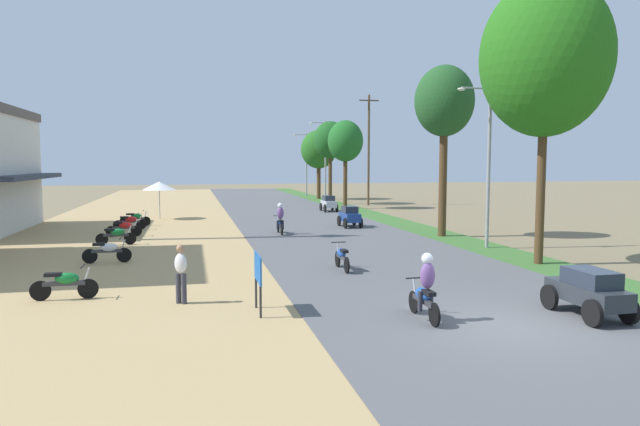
{
  "coord_description": "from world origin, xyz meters",
  "views": [
    {
      "loc": [
        -7.11,
        -11.6,
        3.88
      ],
      "look_at": [
        -0.58,
        17.07,
        1.24
      ],
      "focal_mm": 31.85,
      "sensor_mm": 36.0,
      "label": 1
    }
  ],
  "objects_px": {
    "median_tree_fourth": "(330,140)",
    "median_tree_nearest": "(545,58)",
    "streetlamp_mid": "(325,155)",
    "motorbike_ahead_third": "(280,219)",
    "parked_motorbike_fifth": "(130,221)",
    "utility_pole_near": "(369,148)",
    "parked_motorbike_third": "(117,234)",
    "parked_motorbike_fourth": "(124,227)",
    "car_sedan_charcoal": "(588,290)",
    "vendor_umbrella": "(159,186)",
    "streetlamp_near": "(489,154)",
    "car_hatchback_blue": "(350,216)",
    "parked_motorbike_nearest": "(65,282)",
    "motorbike_ahead_second": "(342,256)",
    "parked_motorbike_sixth": "(136,218)",
    "street_signboard": "(258,272)",
    "median_tree_third": "(345,142)",
    "parked_motorbike_second": "(108,250)",
    "motorbike_foreground_rider": "(425,288)",
    "median_tree_fifth": "(319,150)",
    "streetlamp_far": "(306,160)",
    "pedestrian_on_shoulder": "(181,271)",
    "car_hatchback_silver": "(329,203)",
    "median_tree_second": "(444,103)"
  },
  "relations": [
    {
      "from": "motorbike_foreground_rider",
      "to": "median_tree_second",
      "type": "bearing_deg",
      "value": 63.64
    },
    {
      "from": "vendor_umbrella",
      "to": "median_tree_fourth",
      "type": "relative_size",
      "value": 0.33
    },
    {
      "from": "street_signboard",
      "to": "streetlamp_mid",
      "type": "xyz_separation_m",
      "value": [
        11.3,
        40.17,
        3.45
      ]
    },
    {
      "from": "median_tree_second",
      "to": "median_tree_fifth",
      "type": "height_order",
      "value": "median_tree_second"
    },
    {
      "from": "median_tree_third",
      "to": "streetlamp_far",
      "type": "relative_size",
      "value": 1.03
    },
    {
      "from": "parked_motorbike_fifth",
      "to": "car_sedan_charcoal",
      "type": "height_order",
      "value": "car_sedan_charcoal"
    },
    {
      "from": "vendor_umbrella",
      "to": "motorbike_ahead_second",
      "type": "distance_m",
      "value": 21.61
    },
    {
      "from": "street_signboard",
      "to": "streetlamp_far",
      "type": "xyz_separation_m",
      "value": [
        11.3,
        49.51,
        3.08
      ]
    },
    {
      "from": "vendor_umbrella",
      "to": "motorbike_ahead_second",
      "type": "bearing_deg",
      "value": -70.35
    },
    {
      "from": "parked_motorbike_fifth",
      "to": "car_sedan_charcoal",
      "type": "bearing_deg",
      "value": -59.22
    },
    {
      "from": "parked_motorbike_second",
      "to": "streetlamp_mid",
      "type": "height_order",
      "value": "streetlamp_mid"
    },
    {
      "from": "parked_motorbike_second",
      "to": "median_tree_third",
      "type": "bearing_deg",
      "value": 55.8
    },
    {
      "from": "parked_motorbike_third",
      "to": "motorbike_ahead_third",
      "type": "xyz_separation_m",
      "value": [
        7.98,
        2.16,
        0.3
      ]
    },
    {
      "from": "parked_motorbike_fifth",
      "to": "utility_pole_near",
      "type": "xyz_separation_m",
      "value": [
        19.01,
        15.3,
        4.57
      ]
    },
    {
      "from": "streetlamp_mid",
      "to": "median_tree_third",
      "type": "bearing_deg",
      "value": -92.28
    },
    {
      "from": "median_tree_nearest",
      "to": "vendor_umbrella",
      "type": "bearing_deg",
      "value": 125.73
    },
    {
      "from": "streetlamp_mid",
      "to": "motorbike_ahead_third",
      "type": "distance_m",
      "value": 26.33
    },
    {
      "from": "parked_motorbike_fifth",
      "to": "median_tree_nearest",
      "type": "height_order",
      "value": "median_tree_nearest"
    },
    {
      "from": "car_sedan_charcoal",
      "to": "motorbike_foreground_rider",
      "type": "bearing_deg",
      "value": 171.52
    },
    {
      "from": "median_tree_third",
      "to": "median_tree_fifth",
      "type": "height_order",
      "value": "median_tree_third"
    },
    {
      "from": "parked_motorbike_nearest",
      "to": "median_tree_fourth",
      "type": "distance_m",
      "value": 38.28
    },
    {
      "from": "utility_pole_near",
      "to": "motorbike_foreground_rider",
      "type": "xyz_separation_m",
      "value": [
        -10.16,
        -36.34,
        -4.27
      ]
    },
    {
      "from": "street_signboard",
      "to": "car_sedan_charcoal",
      "type": "xyz_separation_m",
      "value": [
        7.88,
        -2.24,
        -0.37
      ]
    },
    {
      "from": "parked_motorbike_second",
      "to": "median_tree_fourth",
      "type": "bearing_deg",
      "value": 61.07
    },
    {
      "from": "parked_motorbike_fifth",
      "to": "motorbike_foreground_rider",
      "type": "bearing_deg",
      "value": -67.2
    },
    {
      "from": "median_tree_nearest",
      "to": "median_tree_third",
      "type": "distance_m",
      "value": 26.95
    },
    {
      "from": "parked_motorbike_third",
      "to": "parked_motorbike_fourth",
      "type": "height_order",
      "value": "same"
    },
    {
      "from": "vendor_umbrella",
      "to": "utility_pole_near",
      "type": "height_order",
      "value": "utility_pole_near"
    },
    {
      "from": "car_hatchback_blue",
      "to": "utility_pole_near",
      "type": "bearing_deg",
      "value": 68.85
    },
    {
      "from": "parked_motorbike_third",
      "to": "streetlamp_near",
      "type": "xyz_separation_m",
      "value": [
        16.32,
        -4.51,
        3.69
      ]
    },
    {
      "from": "vendor_umbrella",
      "to": "motorbike_foreground_rider",
      "type": "height_order",
      "value": "vendor_umbrella"
    },
    {
      "from": "utility_pole_near",
      "to": "car_hatchback_silver",
      "type": "xyz_separation_m",
      "value": [
        -5.2,
        -6.25,
        -4.37
      ]
    },
    {
      "from": "streetlamp_near",
      "to": "car_hatchback_blue",
      "type": "relative_size",
      "value": 3.59
    },
    {
      "from": "parked_motorbike_second",
      "to": "motorbike_ahead_second",
      "type": "distance_m",
      "value": 8.97
    },
    {
      "from": "parked_motorbike_second",
      "to": "median_tree_fifth",
      "type": "bearing_deg",
      "value": 65.37
    },
    {
      "from": "parked_motorbike_nearest",
      "to": "parked_motorbike_fifth",
      "type": "relative_size",
      "value": 1.0
    },
    {
      "from": "median_tree_fourth",
      "to": "motorbike_ahead_third",
      "type": "height_order",
      "value": "median_tree_fourth"
    },
    {
      "from": "parked_motorbike_fifth",
      "to": "parked_motorbike_sixth",
      "type": "bearing_deg",
      "value": 86.33
    },
    {
      "from": "median_tree_fourth",
      "to": "motorbike_foreground_rider",
      "type": "distance_m",
      "value": 39.52
    },
    {
      "from": "median_tree_fourth",
      "to": "median_tree_nearest",
      "type": "bearing_deg",
      "value": -89.71
    },
    {
      "from": "parked_motorbike_sixth",
      "to": "streetlamp_mid",
      "type": "bearing_deg",
      "value": 49.34
    },
    {
      "from": "parked_motorbike_fourth",
      "to": "streetlamp_far",
      "type": "relative_size",
      "value": 0.25
    },
    {
      "from": "median_tree_nearest",
      "to": "car_hatchback_blue",
      "type": "xyz_separation_m",
      "value": [
        -3.68,
        13.19,
        -6.95
      ]
    },
    {
      "from": "median_tree_third",
      "to": "median_tree_fifth",
      "type": "bearing_deg",
      "value": 87.78
    },
    {
      "from": "parked_motorbike_nearest",
      "to": "motorbike_ahead_second",
      "type": "bearing_deg",
      "value": 15.84
    },
    {
      "from": "parked_motorbike_sixth",
      "to": "median_tree_fourth",
      "type": "height_order",
      "value": "median_tree_fourth"
    },
    {
      "from": "pedestrian_on_shoulder",
      "to": "median_tree_fourth",
      "type": "relative_size",
      "value": 0.21
    },
    {
      "from": "parked_motorbike_fifth",
      "to": "motorbike_ahead_second",
      "type": "relative_size",
      "value": 1.0
    },
    {
      "from": "parked_motorbike_fifth",
      "to": "utility_pole_near",
      "type": "bearing_deg",
      "value": 38.82
    },
    {
      "from": "median_tree_second",
      "to": "streetlamp_mid",
      "type": "bearing_deg",
      "value": 89.49
    }
  ]
}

